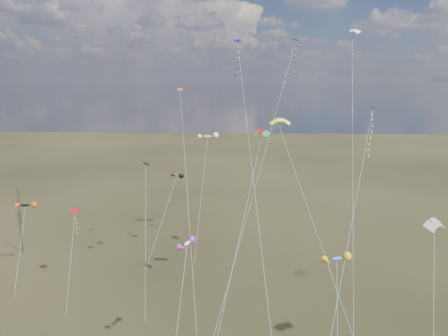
{
  "coord_description": "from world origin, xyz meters",
  "views": [
    {
      "loc": [
        2.57,
        -37.14,
        31.24
      ],
      "look_at": [
        0.0,
        18.0,
        19.0
      ],
      "focal_mm": 32.0,
      "sensor_mm": 36.0,
      "label": 1
    }
  ],
  "objects_px": {
    "utility_pole_near": "(21,231)",
    "diamond_black_high": "(290,74)",
    "utility_pole_far": "(20,207)",
    "parafoil_yellow": "(281,121)",
    "novelty_black_orange": "(25,205)"
  },
  "relations": [
    {
      "from": "parafoil_yellow",
      "to": "utility_pole_near",
      "type": "bearing_deg",
      "value": 161.42
    },
    {
      "from": "diamond_black_high",
      "to": "utility_pole_far",
      "type": "bearing_deg",
      "value": 160.61
    },
    {
      "from": "diamond_black_high",
      "to": "parafoil_yellow",
      "type": "distance_m",
      "value": 11.61
    },
    {
      "from": "utility_pole_near",
      "to": "utility_pole_far",
      "type": "bearing_deg",
      "value": 119.74
    },
    {
      "from": "parafoil_yellow",
      "to": "novelty_black_orange",
      "type": "distance_m",
      "value": 42.98
    },
    {
      "from": "utility_pole_near",
      "to": "utility_pole_far",
      "type": "distance_m",
      "value": 16.12
    },
    {
      "from": "utility_pole_near",
      "to": "diamond_black_high",
      "type": "bearing_deg",
      "value": -6.68
    },
    {
      "from": "utility_pole_far",
      "to": "diamond_black_high",
      "type": "height_order",
      "value": "diamond_black_high"
    },
    {
      "from": "diamond_black_high",
      "to": "utility_pole_near",
      "type": "bearing_deg",
      "value": 173.32
    },
    {
      "from": "utility_pole_near",
      "to": "parafoil_yellow",
      "type": "height_order",
      "value": "parafoil_yellow"
    },
    {
      "from": "utility_pole_far",
      "to": "utility_pole_near",
      "type": "bearing_deg",
      "value": -60.26
    },
    {
      "from": "utility_pole_near",
      "to": "diamond_black_high",
      "type": "xyz_separation_m",
      "value": [
        47.6,
        -5.57,
        27.92
      ]
    },
    {
      "from": "utility_pole_near",
      "to": "novelty_black_orange",
      "type": "relative_size",
      "value": 0.67
    },
    {
      "from": "novelty_black_orange",
      "to": "utility_pole_near",
      "type": "bearing_deg",
      "value": 127.65
    },
    {
      "from": "utility_pole_far",
      "to": "parafoil_yellow",
      "type": "xyz_separation_m",
      "value": [
        53.49,
        -29.29,
        21.94
      ]
    }
  ]
}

